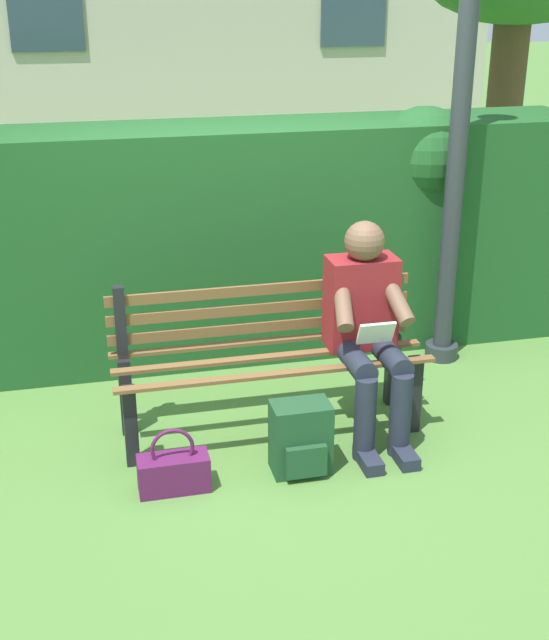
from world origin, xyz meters
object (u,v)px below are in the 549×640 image
Objects in this scene: person_seated at (367,326)px; backpack at (301,438)px; lamp_post at (463,84)px; handbag at (174,471)px; park_bench at (267,353)px.

backpack is (0.46, 0.34, -0.46)m from person_seated.
person_seated is 0.38× the size of lamp_post.
person_seated is 0.73m from backpack.
person_seated is at bearing -162.09° from handbag.
backpack is 1.08× the size of handbag.
backpack is at bearing 96.54° from park_bench.
park_bench is 0.55× the size of lamp_post.
person_seated is at bearing 44.22° from lamp_post.
park_bench is 2.03m from lamp_post.
handbag is at bearing 17.91° from person_seated.
backpack is 0.67m from handbag.
lamp_post is at bearing -138.46° from backpack.
backpack is at bearing 41.54° from lamp_post.
lamp_post is (-0.84, -0.82, 1.17)m from person_seated.
person_seated reaches higher than handbag.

